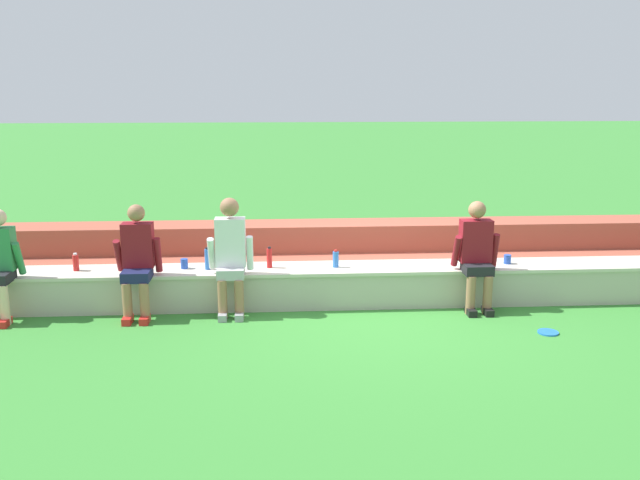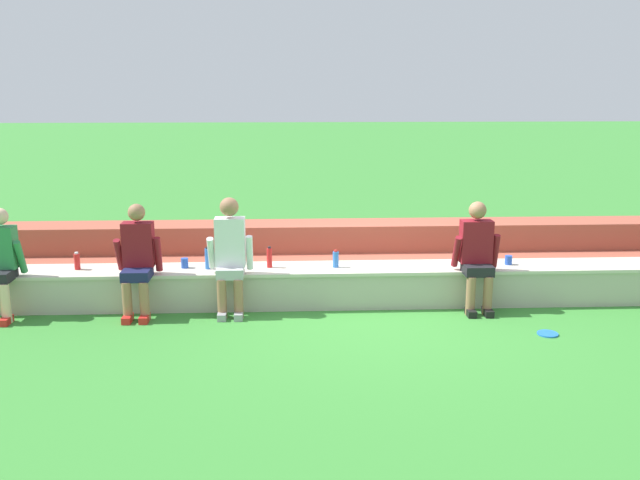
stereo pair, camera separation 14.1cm
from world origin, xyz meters
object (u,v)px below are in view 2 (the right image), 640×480
at_px(water_bottle_center_gap, 269,258).
at_px(water_bottle_near_left, 208,258).
at_px(person_right_of_center, 477,254).
at_px(water_bottle_near_right, 77,261).
at_px(plastic_cup_right_end, 508,260).
at_px(water_bottle_mid_left, 336,259).
at_px(frisbee, 548,334).
at_px(plastic_cup_middle, 185,263).
at_px(person_center, 230,253).
at_px(person_far_left, 1,262).
at_px(person_left_of_center, 138,258).

relative_size(water_bottle_center_gap, water_bottle_near_left, 0.95).
height_order(person_right_of_center, water_bottle_near_right, person_right_of_center).
relative_size(water_bottle_center_gap, plastic_cup_right_end, 2.30).
distance_m(water_bottle_mid_left, frisbee, 2.62).
bearing_deg(water_bottle_near_right, water_bottle_near_left, -1.70).
relative_size(water_bottle_near_left, water_bottle_near_right, 1.27).
bearing_deg(frisbee, plastic_cup_middle, 163.22).
height_order(water_bottle_near_left, plastic_cup_right_end, water_bottle_near_left).
distance_m(water_bottle_center_gap, frisbee, 3.36).
bearing_deg(person_center, person_far_left, -179.33).
height_order(person_right_of_center, plastic_cup_right_end, person_right_of_center).
distance_m(person_left_of_center, water_bottle_near_left, 0.84).
xyz_separation_m(water_bottle_near_left, water_bottle_mid_left, (1.57, 0.00, -0.03)).
height_order(water_bottle_near_left, water_bottle_near_right, water_bottle_near_left).
bearing_deg(person_left_of_center, plastic_cup_right_end, 4.17).
xyz_separation_m(water_bottle_near_right, frisbee, (5.43, -1.23, -0.57)).
xyz_separation_m(person_right_of_center, frisbee, (0.58, -0.88, -0.69)).
relative_size(water_bottle_near_left, frisbee, 1.22).
distance_m(water_bottle_near_right, plastic_cup_middle, 1.30).
xyz_separation_m(person_left_of_center, person_center, (1.08, 0.00, 0.05)).
relative_size(person_center, person_right_of_center, 1.06).
bearing_deg(water_bottle_mid_left, water_bottle_near_right, 179.20).
relative_size(water_bottle_center_gap, frisbee, 1.16).
relative_size(plastic_cup_right_end, frisbee, 0.50).
relative_size(person_center, water_bottle_near_right, 6.42).
bearing_deg(person_right_of_center, person_far_left, -179.75).
height_order(water_bottle_near_left, water_bottle_mid_left, water_bottle_near_left).
bearing_deg(frisbee, person_center, 165.88).
height_order(water_bottle_near_right, water_bottle_mid_left, water_bottle_mid_left).
xyz_separation_m(water_bottle_center_gap, plastic_cup_middle, (-1.05, 0.02, -0.06)).
height_order(plastic_cup_middle, frisbee, plastic_cup_middle).
bearing_deg(person_center, person_left_of_center, -179.82).
relative_size(person_far_left, water_bottle_near_left, 4.69).
relative_size(person_far_left, frisbee, 5.72).
bearing_deg(plastic_cup_middle, person_left_of_center, -143.79).
distance_m(person_far_left, person_right_of_center, 5.59).
height_order(person_far_left, frisbee, person_far_left).
bearing_deg(plastic_cup_right_end, water_bottle_near_left, -179.54).
bearing_deg(water_bottle_near_right, plastic_cup_middle, 0.53).
xyz_separation_m(person_left_of_center, water_bottle_mid_left, (2.35, 0.30, -0.12)).
bearing_deg(water_bottle_center_gap, plastic_cup_right_end, -0.08).
height_order(person_center, water_bottle_near_right, person_center).
relative_size(person_right_of_center, water_bottle_center_gap, 5.04).
relative_size(person_far_left, person_left_of_center, 0.98).
height_order(person_right_of_center, water_bottle_mid_left, person_right_of_center).
height_order(person_far_left, plastic_cup_right_end, person_far_left).
distance_m(person_left_of_center, water_bottle_center_gap, 1.57).
bearing_deg(water_bottle_near_left, water_bottle_mid_left, 0.11).
bearing_deg(person_far_left, plastic_cup_middle, 10.68).
xyz_separation_m(person_right_of_center, plastic_cup_middle, (-3.54, 0.36, -0.17)).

